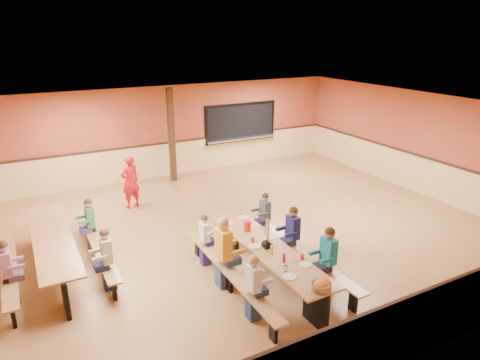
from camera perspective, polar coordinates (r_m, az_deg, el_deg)
ground at (r=10.59m, az=0.33°, el=-6.81°), size 12.00×12.00×0.00m
room_envelope at (r=10.31m, az=0.33°, el=-3.37°), size 12.04×10.04×3.02m
kitchen_pass_through at (r=15.44m, az=0.09°, el=7.46°), size 2.78×0.28×1.38m
structural_post at (r=13.84m, az=-9.12°, el=5.87°), size 0.18×0.18×3.00m
cafeteria_table_main at (r=8.44m, az=3.64°, el=-10.11°), size 1.91×3.70×0.74m
cafeteria_table_second at (r=9.51m, az=-23.56°, el=-8.23°), size 1.91×3.70×0.74m
seated_child_white_left at (r=7.38m, az=1.80°, el=-14.20°), size 0.36×0.29×1.19m
seated_adult_yellow at (r=8.18m, az=-2.20°, el=-9.66°), size 0.47×0.38×1.41m
seated_child_grey_left at (r=8.97m, az=-4.71°, el=-8.03°), size 0.32×0.26×1.11m
seated_child_teal_right at (r=8.25m, az=11.64°, el=-10.36°), size 0.40×0.33×1.28m
seated_child_navy_right at (r=9.05m, az=7.01°, el=-7.35°), size 0.39×0.32×1.25m
seated_child_char_right at (r=9.90m, az=3.33°, el=-5.04°), size 0.35×0.29×1.18m
seated_child_purple_sec at (r=8.78m, az=-28.52°, el=-10.83°), size 0.37×0.30×1.20m
seated_child_green_sec at (r=10.07m, az=-19.29°, el=-5.65°), size 0.36×0.30×1.20m
seated_child_tan_sec at (r=8.50m, az=-17.28°, el=-10.09°), size 0.38×0.31×1.23m
standing_woman at (r=12.10m, az=-14.43°, el=-0.21°), size 0.63×0.51×1.49m
punch_pitcher at (r=8.88m, az=0.95°, el=-6.14°), size 0.16×0.16×0.22m
chip_bowl at (r=7.15m, az=10.81°, el=-13.68°), size 0.32×0.32×0.15m
napkin_dispenser at (r=8.26m, az=3.52°, el=-8.60°), size 0.10×0.14×0.13m
condiment_mustard at (r=8.04m, az=4.26°, el=-9.28°), size 0.06×0.06×0.17m
condiment_ketchup at (r=7.81m, az=5.90°, el=-10.27°), size 0.06×0.06×0.17m
table_paddle at (r=8.28m, az=3.65°, el=-7.95°), size 0.16×0.16×0.56m
place_settings at (r=8.31m, az=3.68°, el=-8.49°), size 0.65×3.30×0.11m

